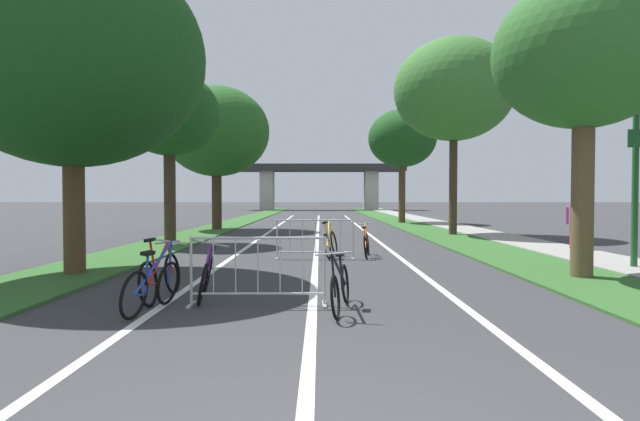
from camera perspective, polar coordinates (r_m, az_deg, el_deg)
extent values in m
cube|color=#2D5B26|center=(32.49, -9.37, -1.32)|extent=(2.23, 71.66, 0.05)
cube|color=#2D5B26|center=(32.46, 9.29, -1.32)|extent=(2.23, 71.66, 0.05)
cube|color=gray|center=(32.85, 12.87, -1.28)|extent=(1.92, 71.66, 0.08)
cube|color=silver|center=(23.48, -0.12, -2.46)|extent=(0.14, 41.45, 0.01)
cube|color=silver|center=(23.58, 5.44, -2.45)|extent=(0.14, 41.45, 0.01)
cube|color=silver|center=(23.60, -5.67, -2.44)|extent=(0.14, 41.45, 0.01)
cube|color=#2D2D30|center=(62.01, 0.06, 4.89)|extent=(21.14, 3.82, 0.85)
cube|color=#ADA89E|center=(62.26, -5.90, 2.26)|extent=(1.61, 2.40, 4.81)
cube|color=#ADA89E|center=(62.24, 6.01, 2.26)|extent=(1.61, 2.40, 4.81)
cylinder|color=#4C3823|center=(11.68, -26.12, -0.45)|extent=(0.43, 0.43, 2.55)
ellipsoid|color=#194719|center=(12.04, -26.32, 15.56)|extent=(5.46, 5.46, 4.64)
cylinder|color=#3D2D1E|center=(18.35, -16.63, 1.46)|extent=(0.41, 0.41, 3.28)
ellipsoid|color=#194719|center=(18.58, -16.70, 10.62)|extent=(3.51, 3.51, 2.99)
cylinder|color=#3D2D1E|center=(25.37, -11.56, 1.12)|extent=(0.49, 0.49, 2.94)
ellipsoid|color=#23561E|center=(25.58, -11.60, 8.85)|extent=(5.25, 5.25, 4.47)
cylinder|color=brown|center=(11.30, 27.96, 1.12)|extent=(0.42, 0.42, 3.20)
ellipsoid|color=#2D6628|center=(11.67, 28.15, 15.70)|extent=(3.56, 3.56, 3.02)
cylinder|color=#3D2D1E|center=(22.08, 15.13, 2.81)|extent=(0.34, 0.34, 4.30)
ellipsoid|color=#38702D|center=(22.54, 15.21, 13.18)|extent=(5.09, 5.09, 4.32)
cylinder|color=#4C3823|center=(31.59, 9.51, 1.92)|extent=(0.42, 0.42, 3.72)
ellipsoid|color=#194719|center=(31.80, 9.54, 8.15)|extent=(4.23, 4.23, 3.60)
cylinder|color=#1E4C23|center=(13.35, 32.55, 5.77)|extent=(0.14, 0.14, 5.38)
sphere|color=white|center=(13.86, 32.73, 17.42)|extent=(0.32, 0.32, 0.32)
cylinder|color=#ADADB2|center=(7.86, -14.35, -6.73)|extent=(0.04, 0.04, 1.05)
cube|color=#ADADB2|center=(7.95, -14.33, -10.37)|extent=(0.06, 0.44, 0.03)
cylinder|color=#ADADB2|center=(7.64, 0.67, -6.93)|extent=(0.04, 0.04, 1.05)
cube|color=#ADADB2|center=(7.73, 0.66, -10.67)|extent=(0.06, 0.44, 0.03)
cylinder|color=#ADADB2|center=(7.63, -6.97, -3.13)|extent=(2.02, 0.06, 0.04)
cylinder|color=#ADADB2|center=(7.74, -6.95, -9.41)|extent=(2.02, 0.06, 0.04)
cylinder|color=#ADADB2|center=(7.78, -11.93, -6.14)|extent=(0.02, 0.02, 0.87)
cylinder|color=#ADADB2|center=(7.72, -9.46, -6.19)|extent=(0.02, 0.02, 0.87)
cylinder|color=#ADADB2|center=(7.67, -6.96, -6.22)|extent=(0.02, 0.02, 0.87)
cylinder|color=#ADADB2|center=(7.64, -4.43, -6.25)|extent=(0.02, 0.02, 0.87)
cylinder|color=#ADADB2|center=(7.63, -1.88, -6.26)|extent=(0.02, 0.02, 0.87)
cylinder|color=#ADADB2|center=(13.31, -4.77, -3.30)|extent=(0.04, 0.04, 1.05)
cube|color=#ADADB2|center=(13.36, -4.77, -5.48)|extent=(0.07, 0.44, 0.03)
cylinder|color=#ADADB2|center=(13.34, 3.96, -3.29)|extent=(0.04, 0.04, 1.05)
cube|color=#ADADB2|center=(13.39, 3.95, -5.46)|extent=(0.07, 0.44, 0.03)
cylinder|color=#ADADB2|center=(13.25, -0.40, -1.13)|extent=(2.02, 0.09, 0.04)
cylinder|color=#ADADB2|center=(13.32, -0.40, -4.78)|extent=(2.02, 0.09, 0.04)
cylinder|color=#ADADB2|center=(13.28, -3.32, -2.92)|extent=(0.02, 0.02, 0.87)
cylinder|color=#ADADB2|center=(13.27, -1.86, -2.92)|extent=(0.02, 0.02, 0.87)
cylinder|color=#ADADB2|center=(13.28, -0.40, -2.92)|extent=(0.02, 0.02, 0.87)
cylinder|color=#ADADB2|center=(13.28, 1.05, -2.91)|extent=(0.02, 0.02, 0.87)
cylinder|color=#ADADB2|center=(13.30, 2.51, -2.91)|extent=(0.02, 0.02, 0.87)
torus|color=black|center=(7.84, 3.05, -8.35)|extent=(0.20, 0.62, 0.61)
torus|color=black|center=(6.80, 1.92, -9.88)|extent=(0.20, 0.62, 0.61)
cylinder|color=black|center=(7.30, 2.33, -6.78)|extent=(0.28, 1.01, 0.61)
cylinder|color=black|center=(7.51, 2.59, -7.06)|extent=(0.09, 0.13, 0.54)
cylinder|color=black|center=(7.67, 2.90, -8.73)|extent=(0.08, 0.34, 0.07)
cylinder|color=black|center=(6.78, 1.71, -7.43)|extent=(0.09, 0.10, 0.58)
cube|color=black|center=(7.51, 2.43, -4.99)|extent=(0.14, 0.25, 0.06)
cylinder|color=#99999E|center=(6.77, 1.50, -4.97)|extent=(0.45, 0.11, 0.07)
torus|color=black|center=(7.97, -18.89, -7.96)|extent=(0.16, 0.70, 0.69)
torus|color=black|center=(8.95, -16.36, -6.90)|extent=(0.16, 0.70, 0.69)
cylinder|color=red|center=(8.41, -17.82, -5.61)|extent=(0.05, 1.03, 0.57)
cylinder|color=red|center=(8.22, -18.34, -5.60)|extent=(0.13, 0.12, 0.70)
cylinder|color=red|center=(8.13, -18.42, -7.96)|extent=(0.05, 0.34, 0.08)
cylinder|color=red|center=(8.90, -16.61, -5.20)|extent=(0.11, 0.09, 0.54)
cube|color=black|center=(8.16, -18.71, -3.20)|extent=(0.12, 0.24, 0.06)
cylinder|color=#99999E|center=(8.86, -16.86, -3.49)|extent=(0.44, 0.05, 0.08)
torus|color=black|center=(7.22, -20.32, -9.06)|extent=(0.25, 0.68, 0.67)
torus|color=black|center=(8.05, -16.80, -7.94)|extent=(0.25, 0.68, 0.67)
cylinder|color=#1E389E|center=(7.54, -18.29, -6.14)|extent=(0.29, 0.91, 0.67)
cylinder|color=#1E389E|center=(7.40, -19.03, -6.87)|extent=(0.11, 0.13, 0.60)
cylinder|color=#1E389E|center=(7.36, -19.72, -9.06)|extent=(0.08, 0.31, 0.08)
cylinder|color=#1E389E|center=(7.96, -16.63, -5.72)|extent=(0.12, 0.11, 0.64)
cube|color=black|center=(7.31, -18.92, -4.63)|extent=(0.15, 0.25, 0.06)
cylinder|color=#99999E|center=(7.88, -16.46, -3.45)|extent=(0.51, 0.12, 0.09)
torus|color=black|center=(8.81, -12.51, -7.12)|extent=(0.26, 0.67, 0.65)
torus|color=black|center=(7.85, -13.10, -8.19)|extent=(0.26, 0.67, 0.65)
cylinder|color=#662884|center=(8.31, -12.37, -5.51)|extent=(0.29, 0.93, 0.65)
cylinder|color=#662884|center=(8.50, -12.40, -5.99)|extent=(0.14, 0.13, 0.53)
cylinder|color=#662884|center=(8.66, -12.63, -7.44)|extent=(0.06, 0.32, 0.08)
cylinder|color=#662884|center=(7.83, -12.66, -5.95)|extent=(0.15, 0.11, 0.62)
cube|color=black|center=(8.50, -12.05, -4.23)|extent=(0.14, 0.25, 0.07)
cylinder|color=#99999E|center=(7.81, -12.22, -3.69)|extent=(0.55, 0.10, 0.13)
torus|color=black|center=(13.36, 5.37, -4.21)|extent=(0.20, 0.63, 0.62)
torus|color=black|center=(14.32, 5.61, -3.82)|extent=(0.20, 0.63, 0.62)
cylinder|color=orange|center=(13.79, 5.36, -2.81)|extent=(0.12, 0.94, 0.62)
cylinder|color=orange|center=(13.62, 5.34, -3.12)|extent=(0.12, 0.11, 0.56)
cylinder|color=orange|center=(13.52, 5.42, -4.24)|extent=(0.08, 0.31, 0.07)
cylinder|color=orange|center=(14.27, 5.48, -2.66)|extent=(0.11, 0.08, 0.59)
cube|color=black|center=(13.57, 5.20, -1.96)|extent=(0.14, 0.25, 0.06)
cylinder|color=#99999E|center=(14.23, 5.35, -1.49)|extent=(0.42, 0.09, 0.07)
torus|color=black|center=(13.23, 1.00, -4.10)|extent=(0.32, 0.72, 0.69)
torus|color=black|center=(14.18, 1.75, -3.72)|extent=(0.32, 0.72, 0.69)
cylinder|color=gold|center=(13.67, 1.11, -2.57)|extent=(0.11, 0.95, 0.67)
cylinder|color=gold|center=(13.49, 1.00, -2.80)|extent=(0.18, 0.08, 0.67)
cylinder|color=gold|center=(13.39, 1.14, -4.14)|extent=(0.10, 0.31, 0.08)
cylinder|color=gold|center=(14.14, 1.49, -2.43)|extent=(0.17, 0.06, 0.65)
cube|color=black|center=(13.45, 0.70, -1.40)|extent=(0.16, 0.26, 0.07)
cylinder|color=#99999E|center=(14.11, 1.23, -1.14)|extent=(0.44, 0.12, 0.11)
cylinder|color=#B21E1E|center=(17.03, 27.53, -2.79)|extent=(0.12, 0.12, 0.82)
cylinder|color=#B21E1E|center=(16.95, 26.98, -2.80)|extent=(0.12, 0.12, 0.82)
cube|color=#994C8C|center=(16.96, 27.29, -0.43)|extent=(0.45, 0.29, 0.58)
cylinder|color=#994C8C|center=(17.07, 28.05, -0.52)|extent=(0.10, 0.10, 0.52)
cylinder|color=#994C8C|center=(16.85, 26.51, -0.53)|extent=(0.10, 0.10, 0.52)
sphere|color=#936B4C|center=(16.95, 27.30, 1.04)|extent=(0.22, 0.22, 0.22)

